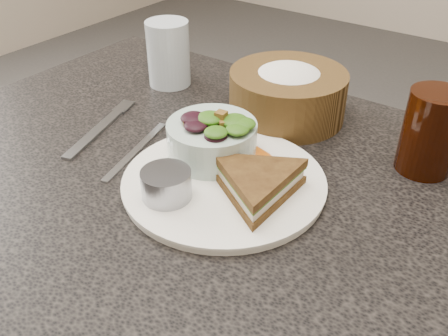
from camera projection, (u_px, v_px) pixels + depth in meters
dining_table at (214, 336)px, 0.93m from camera, size 1.00×0.70×0.75m
dinner_plate at (224, 182)px, 0.69m from camera, size 0.28×0.28×0.01m
sandwich at (257, 184)px, 0.64m from camera, size 0.20×0.20×0.04m
salad_bowl at (212, 134)px, 0.71m from camera, size 0.15×0.15×0.08m
dressing_ramekin at (166, 185)px, 0.64m from camera, size 0.07×0.07×0.04m
orange_wedge at (255, 152)px, 0.72m from camera, size 0.07×0.07×0.02m
fork at (97, 131)px, 0.81m from camera, size 0.07×0.18×0.00m
knife at (136, 151)px, 0.76m from camera, size 0.06×0.18×0.00m
bread_basket at (288, 87)px, 0.83m from camera, size 0.20×0.20×0.11m
cola_glass at (431, 128)px, 0.69m from camera, size 0.08×0.08×0.13m
water_glass at (168, 54)px, 0.94m from camera, size 0.08×0.08×0.12m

